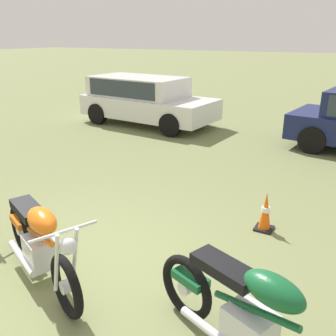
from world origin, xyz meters
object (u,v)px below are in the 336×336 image
(traffic_cone, at_px, (265,213))
(car_white, at_px, (144,97))
(motorcycle_green, at_px, (250,317))
(motorcycle_orange, at_px, (40,243))

(traffic_cone, bearing_deg, car_white, 136.40)
(motorcycle_green, distance_m, traffic_cone, 2.44)
(motorcycle_green, xyz_separation_m, traffic_cone, (-0.49, 2.38, -0.22))
(car_white, bearing_deg, motorcycle_orange, -60.84)
(motorcycle_orange, xyz_separation_m, traffic_cone, (1.88, 2.38, -0.22))
(motorcycle_orange, distance_m, car_white, 7.96)
(car_white, xyz_separation_m, traffic_cone, (5.13, -4.89, -0.57))
(motorcycle_green, relative_size, traffic_cone, 3.54)
(motorcycle_green, relative_size, car_white, 0.48)
(motorcycle_orange, relative_size, car_white, 0.46)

